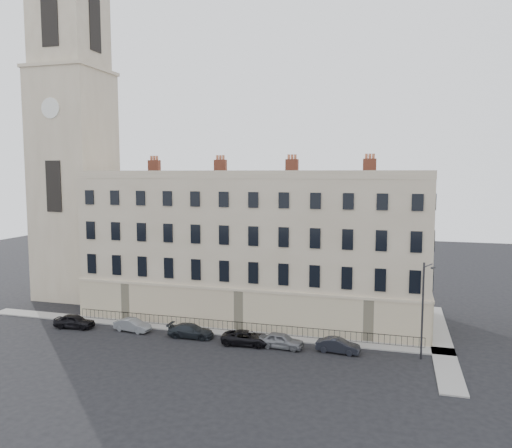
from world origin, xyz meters
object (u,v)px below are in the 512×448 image
at_px(car_a, 74,321).
at_px(car_b, 132,325).
at_px(car_e, 281,340).
at_px(car_f, 338,346).
at_px(car_d, 246,338).
at_px(streetlamp, 423,306).
at_px(car_c, 191,331).

relative_size(car_a, car_b, 1.08).
xyz_separation_m(car_a, car_b, (6.17, 0.64, -0.07)).
xyz_separation_m(car_e, car_f, (5.00, 0.23, -0.06)).
relative_size(car_d, car_f, 1.20).
distance_m(car_f, streetlamp, 7.97).
distance_m(car_b, car_f, 20.21).
bearing_deg(car_f, car_d, 96.78).
bearing_deg(car_a, car_b, -89.37).
xyz_separation_m(car_d, car_e, (3.26, 0.03, 0.05)).
distance_m(car_b, car_d, 11.96).
distance_m(car_a, car_b, 6.20).
bearing_deg(car_c, streetlamp, -92.27).
relative_size(car_c, car_d, 0.97).
distance_m(car_b, car_e, 15.22).
height_order(car_d, car_e, car_e).
relative_size(car_e, streetlamp, 0.49).
xyz_separation_m(car_b, car_e, (15.21, -0.61, 0.06)).
height_order(car_a, car_d, car_a).
relative_size(car_b, car_c, 0.85).
bearing_deg(car_a, car_e, -95.22).
relative_size(car_c, car_e, 1.10).
height_order(car_e, car_f, car_e).
bearing_deg(car_c, car_a, 90.06).
xyz_separation_m(car_e, streetlamp, (11.93, 0.46, 3.87)).
bearing_deg(car_d, car_c, 81.07).
height_order(car_e, streetlamp, streetlamp).
height_order(car_b, car_e, car_e).
xyz_separation_m(car_a, car_c, (12.46, 0.50, -0.05)).
distance_m(car_b, car_c, 6.29).
distance_m(car_c, car_d, 5.68).
height_order(car_b, car_c, car_c).
bearing_deg(car_e, car_c, 91.73).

